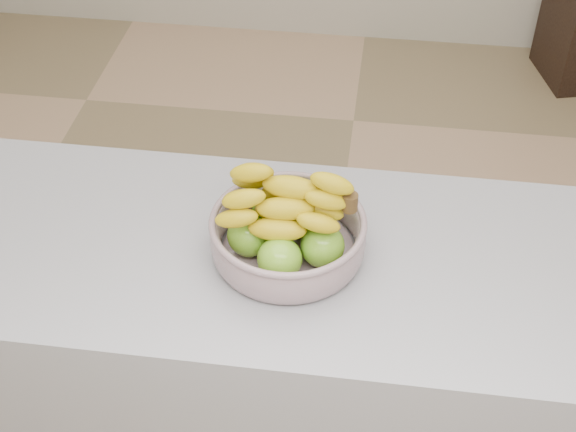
{
  "coord_description": "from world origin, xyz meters",
  "views": [
    {
      "loc": [
        0.11,
        -1.74,
        2.04
      ],
      "look_at": [
        -0.05,
        -0.57,
        1.0
      ],
      "focal_mm": 50.0,
      "sensor_mm": 36.0,
      "label": 1
    }
  ],
  "objects": [
    {
      "name": "ground",
      "position": [
        0.0,
        0.0,
        0.0
      ],
      "size": [
        4.0,
        4.0,
        0.0
      ],
      "primitive_type": "plane",
      "color": "tan",
      "rests_on": "ground"
    },
    {
      "name": "counter",
      "position": [
        0.0,
        -0.57,
        0.45
      ],
      "size": [
        2.0,
        0.6,
        0.9
      ],
      "primitive_type": "cube",
      "color": "gray",
      "rests_on": "ground"
    },
    {
      "name": "fruit_bowl",
      "position": [
        -0.05,
        -0.57,
        0.96
      ],
      "size": [
        0.31,
        0.31,
        0.2
      ],
      "rotation": [
        0.0,
        0.0,
        -0.07
      ],
      "color": "#A5B9C6",
      "rests_on": "counter"
    }
  ]
}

